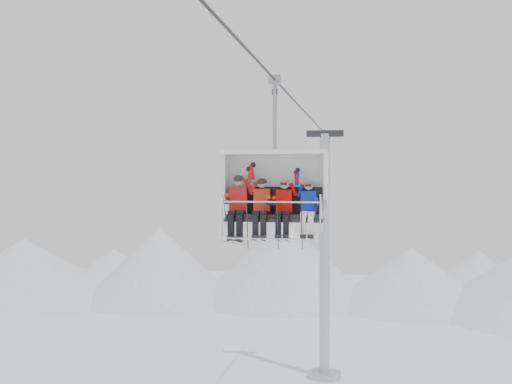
% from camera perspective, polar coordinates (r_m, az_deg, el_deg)
% --- Properties ---
extents(ridgeline, '(72.00, 21.00, 7.00)m').
position_cam_1_polar(ridgeline, '(55.66, 5.82, -7.09)').
color(ridgeline, white).
rests_on(ridgeline, ground).
extents(lift_tower_right, '(2.00, 1.80, 13.48)m').
position_cam_1_polar(lift_tower_right, '(35.34, 6.13, -7.08)').
color(lift_tower_right, '#A5A8AC').
rests_on(lift_tower_right, ground).
extents(haul_cable, '(0.06, 50.00, 0.06)m').
position_cam_1_polar(haul_cable, '(13.31, 0.00, 11.71)').
color(haul_cable, '#2A2A2F').
rests_on(haul_cable, lift_tower_left).
extents(chairlift_carrier, '(2.56, 1.17, 3.98)m').
position_cam_1_polar(chairlift_carrier, '(15.89, 1.74, 0.63)').
color(chairlift_carrier, black).
rests_on(chairlift_carrier, haul_cable).
extents(skier_far_left, '(0.44, 1.69, 1.72)m').
position_cam_1_polar(skier_far_left, '(15.75, -1.61, -1.10)').
color(skier_far_left, '#A91719').
rests_on(skier_far_left, chairlift_carrier).
extents(skier_center_left, '(0.40, 1.69, 1.60)m').
position_cam_1_polar(skier_center_left, '(15.64, 0.50, -1.25)').
color(skier_center_left, '#B02818').
rests_on(skier_center_left, chairlift_carrier).
extents(skier_center_right, '(0.39, 1.69, 1.56)m').
position_cam_1_polar(skier_center_right, '(15.56, 2.49, -1.31)').
color(skier_center_right, '#B10C06').
rests_on(skier_center_right, chairlift_carrier).
extents(skier_far_right, '(0.37, 1.69, 1.50)m').
position_cam_1_polar(skier_far_right, '(15.49, 4.67, -1.39)').
color(skier_far_right, '#0F25A4').
rests_on(skier_far_right, chairlift_carrier).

